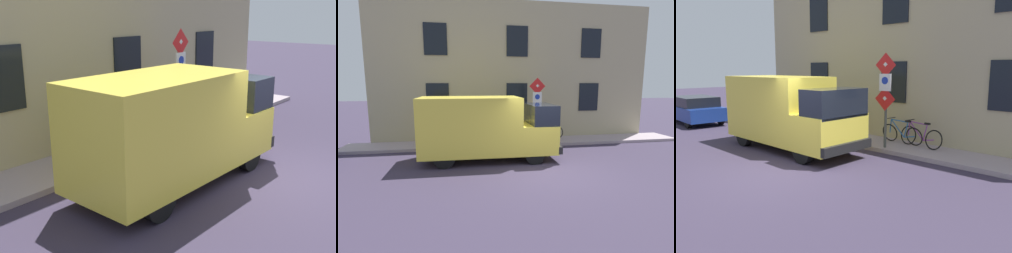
% 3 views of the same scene
% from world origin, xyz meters
% --- Properties ---
extents(ground_plane, '(80.00, 80.00, 0.00)m').
position_xyz_m(ground_plane, '(0.00, 0.00, 0.00)').
color(ground_plane, '#382F44').
extents(sidewalk_slab, '(1.67, 16.65, 0.14)m').
position_xyz_m(sidewalk_slab, '(4.33, 0.00, 0.07)').
color(sidewalk_slab, '#A7959D').
rests_on(sidewalk_slab, ground_plane).
extents(building_facade, '(0.75, 14.65, 7.11)m').
position_xyz_m(building_facade, '(5.51, 0.00, 3.56)').
color(building_facade, tan).
rests_on(building_facade, ground_plane).
extents(sign_post_stacked, '(0.15, 0.56, 3.02)m').
position_xyz_m(sign_post_stacked, '(3.70, -0.67, 2.08)').
color(sign_post_stacked, '#474C47').
rests_on(sign_post_stacked, sidewalk_slab).
extents(delivery_van, '(2.09, 5.36, 2.50)m').
position_xyz_m(delivery_van, '(1.80, 1.97, 1.33)').
color(delivery_van, yellow).
rests_on(delivery_van, ground_plane).
extents(bicycle_purple, '(0.47, 1.72, 0.89)m').
position_xyz_m(bicycle_purple, '(4.61, -1.51, 0.51)').
color(bicycle_purple, black).
rests_on(bicycle_purple, sidewalk_slab).
extents(bicycle_blue, '(0.46, 1.72, 0.89)m').
position_xyz_m(bicycle_blue, '(4.61, -0.76, 0.51)').
color(bicycle_blue, black).
rests_on(bicycle_blue, sidewalk_slab).
extents(pedestrian, '(0.27, 0.40, 1.72)m').
position_xyz_m(pedestrian, '(4.19, 2.45, 1.07)').
color(pedestrian, '#262B47').
rests_on(pedestrian, sidewalk_slab).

